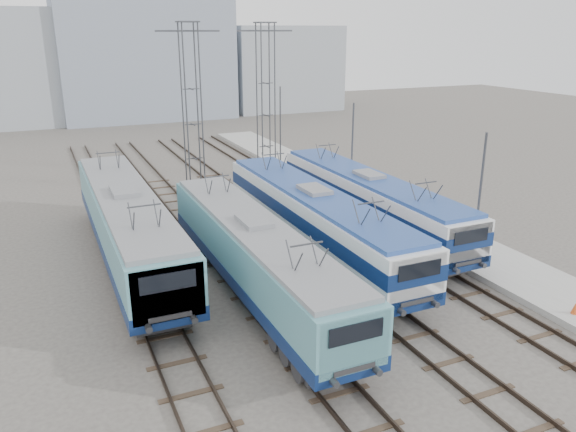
% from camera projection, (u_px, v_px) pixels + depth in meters
% --- Properties ---
extents(ground, '(160.00, 160.00, 0.00)m').
position_uv_depth(ground, '(340.00, 325.00, 22.95)').
color(ground, '#514C47').
extents(platform, '(4.00, 70.00, 0.30)m').
position_uv_depth(platform, '(423.00, 228.00, 33.79)').
color(platform, '#9E9E99').
rests_on(platform, ground).
extents(locomotive_far_left, '(2.96, 18.69, 3.52)m').
position_uv_depth(locomotive_far_left, '(128.00, 223.00, 28.03)').
color(locomotive_far_left, '#0D2050').
rests_on(locomotive_far_left, ground).
extents(locomotive_center_left, '(2.74, 17.31, 3.26)m').
position_uv_depth(locomotive_center_left, '(256.00, 254.00, 24.51)').
color(locomotive_center_left, '#0D2050').
rests_on(locomotive_center_left, ground).
extents(locomotive_center_right, '(2.81, 17.78, 3.34)m').
position_uv_depth(locomotive_center_right, '(316.00, 218.00, 28.95)').
color(locomotive_center_right, '#0D2050').
rests_on(locomotive_center_right, ground).
extents(locomotive_far_right, '(2.72, 17.18, 3.23)m').
position_uv_depth(locomotive_far_right, '(370.00, 199.00, 32.43)').
color(locomotive_far_right, '#0D2050').
rests_on(locomotive_far_right, ground).
extents(catenary_tower_west, '(4.50, 1.20, 12.00)m').
position_uv_depth(catenary_tower_west, '(192.00, 101.00, 39.89)').
color(catenary_tower_west, '#3F4247').
rests_on(catenary_tower_west, ground).
extents(catenary_tower_east, '(4.50, 1.20, 12.00)m').
position_uv_depth(catenary_tower_east, '(266.00, 94.00, 44.15)').
color(catenary_tower_east, '#3F4247').
rests_on(catenary_tower_east, ground).
extents(mast_front, '(0.12, 0.12, 7.00)m').
position_uv_depth(mast_front, '(479.00, 205.00, 26.91)').
color(mast_front, '#3F4247').
rests_on(mast_front, ground).
extents(mast_mid, '(0.12, 0.12, 7.00)m').
position_uv_depth(mast_mid, '(352.00, 156.00, 37.30)').
color(mast_mid, '#3F4247').
rests_on(mast_mid, ground).
extents(mast_rear, '(0.12, 0.12, 7.00)m').
position_uv_depth(mast_rear, '(280.00, 128.00, 47.69)').
color(mast_rear, '#3F4247').
rests_on(mast_rear, ground).
extents(safety_cone, '(0.29, 0.29, 0.50)m').
position_uv_depth(safety_cone, '(575.00, 308.00, 23.19)').
color(safety_cone, '#D2501B').
rests_on(safety_cone, platform).
extents(building_center, '(22.00, 14.00, 18.00)m').
position_uv_depth(building_center, '(142.00, 49.00, 75.33)').
color(building_center, gray).
rests_on(building_center, ground).
extents(building_east, '(16.00, 12.00, 12.00)m').
position_uv_depth(building_east, '(279.00, 68.00, 84.04)').
color(building_east, '#939BA3').
rests_on(building_east, ground).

